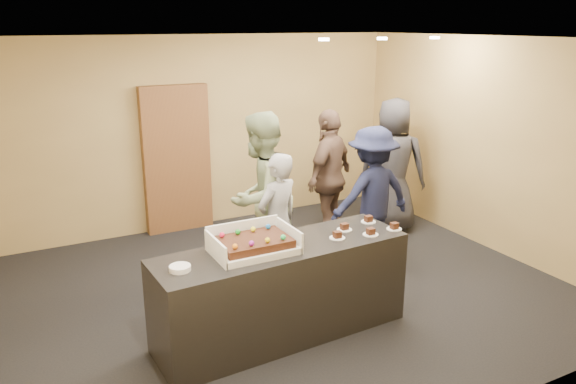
# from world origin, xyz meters

# --- Properties ---
(room) EXTENTS (6.04, 6.00, 2.70)m
(room) POSITION_xyz_m (0.00, 0.00, 1.35)
(room) COLOR black
(room) RESTS_ON ground
(serving_counter) EXTENTS (2.43, 0.82, 0.90)m
(serving_counter) POSITION_xyz_m (-0.39, -0.81, 0.45)
(serving_counter) COLOR black
(serving_counter) RESTS_ON floor
(storage_cabinet) EXTENTS (0.93, 0.15, 2.05)m
(storage_cabinet) POSITION_xyz_m (-0.40, 2.41, 1.03)
(storage_cabinet) COLOR brown
(storage_cabinet) RESTS_ON floor
(cake_box) EXTENTS (0.73, 0.51, 0.22)m
(cake_box) POSITION_xyz_m (-0.68, -0.78, 0.95)
(cake_box) COLOR white
(cake_box) RESTS_ON serving_counter
(sheet_cake) EXTENTS (0.63, 0.43, 0.12)m
(sheet_cake) POSITION_xyz_m (-0.68, -0.81, 1.00)
(sheet_cake) COLOR black
(sheet_cake) RESTS_ON cake_box
(plate_stack) EXTENTS (0.18, 0.18, 0.04)m
(plate_stack) POSITION_xyz_m (-1.37, -0.88, 0.92)
(plate_stack) COLOR white
(plate_stack) RESTS_ON serving_counter
(slice_a) EXTENTS (0.15, 0.15, 0.07)m
(slice_a) POSITION_xyz_m (0.16, -0.87, 0.92)
(slice_a) COLOR white
(slice_a) RESTS_ON serving_counter
(slice_b) EXTENTS (0.15, 0.15, 0.07)m
(slice_b) POSITION_xyz_m (0.34, -0.72, 0.92)
(slice_b) COLOR white
(slice_b) RESTS_ON serving_counter
(slice_c) EXTENTS (0.15, 0.15, 0.07)m
(slice_c) POSITION_xyz_m (0.49, -0.95, 0.92)
(slice_c) COLOR white
(slice_c) RESTS_ON serving_counter
(slice_d) EXTENTS (0.15, 0.15, 0.07)m
(slice_d) POSITION_xyz_m (0.68, -0.64, 0.92)
(slice_d) COLOR white
(slice_d) RESTS_ON serving_counter
(slice_e) EXTENTS (0.15, 0.15, 0.07)m
(slice_e) POSITION_xyz_m (0.78, -0.93, 0.92)
(slice_e) COLOR white
(slice_e) RESTS_ON serving_counter
(person_server_grey) EXTENTS (0.65, 0.53, 1.54)m
(person_server_grey) POSITION_xyz_m (0.02, 0.12, 0.77)
(person_server_grey) COLOR #9B9CA0
(person_server_grey) RESTS_ON floor
(person_sage_man) EXTENTS (1.18, 1.10, 1.93)m
(person_sage_man) POSITION_xyz_m (-0.02, 0.47, 0.96)
(person_sage_man) COLOR #97A97C
(person_sage_man) RESTS_ON floor
(person_navy_man) EXTENTS (1.09, 0.63, 1.68)m
(person_navy_man) POSITION_xyz_m (1.40, 0.29, 0.84)
(person_navy_man) COLOR #181C3B
(person_navy_man) RESTS_ON floor
(person_brown_extra) EXTENTS (1.13, 0.93, 1.80)m
(person_brown_extra) POSITION_xyz_m (1.25, 1.04, 0.90)
(person_brown_extra) COLOR brown
(person_brown_extra) RESTS_ON floor
(person_dark_suit) EXTENTS (1.08, 1.06, 1.88)m
(person_dark_suit) POSITION_xyz_m (2.27, 1.02, 0.94)
(person_dark_suit) COLOR #2B2B30
(person_dark_suit) RESTS_ON floor
(ceiling_spotlights) EXTENTS (1.72, 0.12, 0.03)m
(ceiling_spotlights) POSITION_xyz_m (1.60, 0.50, 2.67)
(ceiling_spotlights) COLOR #FFEAC6
(ceiling_spotlights) RESTS_ON ceiling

